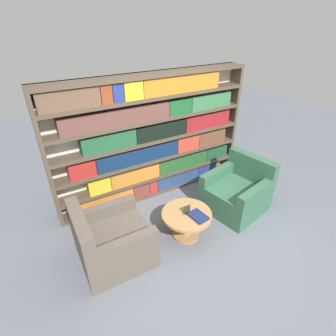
# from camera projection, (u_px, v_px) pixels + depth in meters

# --- Properties ---
(ground_plane) EXTENTS (14.00, 14.00, 0.00)m
(ground_plane) POSITION_uv_depth(u_px,v_px,m) (205.00, 247.00, 3.50)
(ground_plane) COLOR slate
(bookshelf) EXTENTS (3.18, 0.30, 1.98)m
(bookshelf) POSITION_uv_depth(u_px,v_px,m) (153.00, 139.00, 4.10)
(bookshelf) COLOR silver
(bookshelf) RESTS_ON ground_plane
(armchair_left) EXTENTS (0.84, 0.81, 0.82)m
(armchair_left) POSITION_uv_depth(u_px,v_px,m) (111.00, 242.00, 3.19)
(armchair_left) COLOR brown
(armchair_left) RESTS_ON ground_plane
(armchair_right) EXTENTS (0.99, 0.96, 0.82)m
(armchair_right) POSITION_uv_depth(u_px,v_px,m) (237.00, 192.00, 4.07)
(armchair_right) COLOR #336047
(armchair_right) RESTS_ON ground_plane
(coffee_table) EXTENTS (0.68, 0.68, 0.39)m
(coffee_table) POSITION_uv_depth(u_px,v_px,m) (186.00, 219.00, 3.54)
(coffee_table) COLOR #AD7F4C
(coffee_table) RESTS_ON ground_plane
(table_sign) EXTENTS (0.09, 0.06, 0.13)m
(table_sign) POSITION_uv_depth(u_px,v_px,m) (187.00, 210.00, 3.46)
(table_sign) COLOR black
(table_sign) RESTS_ON coffee_table
(stray_book) EXTENTS (0.21, 0.27, 0.03)m
(stray_book) POSITION_uv_depth(u_px,v_px,m) (198.00, 216.00, 3.41)
(stray_book) COLOR navy
(stray_book) RESTS_ON coffee_table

